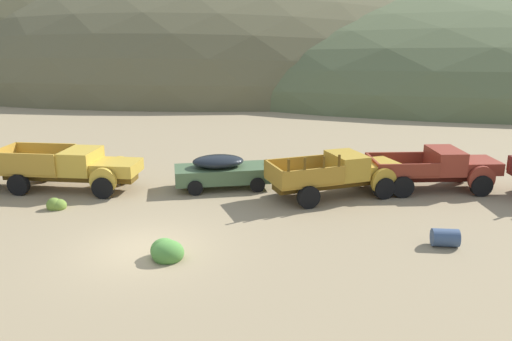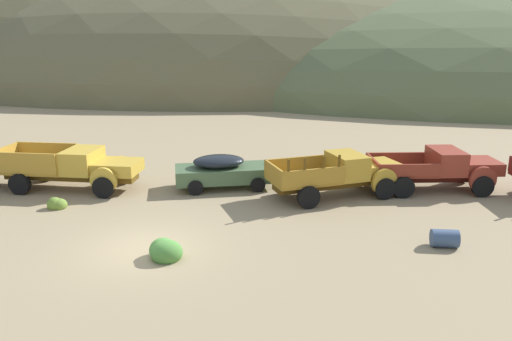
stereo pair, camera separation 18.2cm
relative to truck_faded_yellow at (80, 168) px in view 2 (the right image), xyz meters
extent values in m
plane|color=#998460|center=(3.68, -6.93, -1.02)|extent=(300.00, 300.00, 0.00)
ellipsoid|color=brown|center=(-22.76, 64.55, -1.02)|extent=(116.26, 69.47, 43.95)
ellipsoid|color=brown|center=(12.77, 54.69, -1.02)|extent=(95.66, 66.72, 32.61)
ellipsoid|color=#56603D|center=(50.08, 53.35, -1.02)|extent=(115.54, 86.19, 27.57)
cube|color=#746354|center=(-3.85, 0.98, 0.22)|extent=(0.76, 2.06, 0.55)
cube|color=brown|center=(-0.41, 0.09, -0.36)|extent=(6.17, 2.26, 0.36)
cube|color=gold|center=(1.79, -0.39, 0.10)|extent=(2.25, 2.12, 0.55)
cube|color=#B7B2A8|center=(2.67, -0.58, 0.07)|extent=(0.33, 1.19, 0.44)
cylinder|color=gold|center=(1.32, -1.35, -0.26)|extent=(1.21, 0.43, 1.20)
cylinder|color=gold|center=(1.76, 0.68, -0.26)|extent=(1.21, 0.43, 1.20)
cube|color=gold|center=(0.16, -0.03, 0.35)|extent=(1.81, 2.26, 1.05)
cube|color=black|center=(0.78, -0.17, 0.56)|extent=(0.41, 1.67, 0.59)
cube|color=#B5882D|center=(-2.04, 0.44, -0.12)|extent=(3.46, 2.70, 0.12)
cube|color=#B5882D|center=(-2.26, -0.58, 0.42)|extent=(3.03, 0.75, 0.95)
cube|color=#B5882D|center=(-1.82, 1.47, 0.42)|extent=(3.03, 0.75, 0.95)
cube|color=#B5882D|center=(-3.48, 0.76, 0.42)|extent=(0.54, 2.07, 0.95)
cylinder|color=black|center=(1.31, -1.40, -0.54)|extent=(1.00, 0.48, 0.96)
cylinder|color=black|center=(1.77, 0.73, -0.54)|extent=(1.00, 0.48, 0.96)
cylinder|color=black|center=(-2.52, -0.57, -0.54)|extent=(1.00, 0.48, 0.96)
cylinder|color=black|center=(-2.06, 1.56, -0.54)|extent=(1.00, 0.48, 0.96)
cube|color=#47603D|center=(6.64, -0.38, -0.34)|extent=(4.65, 2.11, 0.68)
ellipsoid|color=black|center=(6.37, -0.40, 0.26)|extent=(2.46, 1.75, 0.57)
ellipsoid|color=#47603D|center=(8.68, -0.24, -0.27)|extent=(1.09, 1.51, 0.61)
cylinder|color=black|center=(8.10, -1.19, -0.68)|extent=(0.69, 0.25, 0.68)
cylinder|color=black|center=(7.98, 0.62, -0.68)|extent=(0.69, 0.25, 0.68)
cylinder|color=black|center=(5.30, -1.38, -0.68)|extent=(0.69, 0.25, 0.68)
cylinder|color=black|center=(5.18, 0.42, -0.68)|extent=(0.69, 0.25, 0.68)
cube|color=#593D12|center=(11.46, -2.08, -0.36)|extent=(5.69, 2.26, 0.36)
cube|color=#B28928|center=(13.47, -1.59, 0.10)|extent=(2.13, 2.07, 0.55)
cube|color=#B7B2A8|center=(14.28, -1.39, 0.07)|extent=(0.36, 1.15, 0.44)
cylinder|color=#B28928|center=(13.48, -2.63, -0.26)|extent=(1.21, 0.46, 1.20)
cylinder|color=#B28928|center=(13.00, -0.67, -0.26)|extent=(1.21, 0.46, 1.20)
cube|color=#B28928|center=(11.98, -1.96, 0.35)|extent=(1.73, 2.21, 1.05)
cube|color=black|center=(12.55, -1.82, 0.56)|extent=(0.44, 1.62, 0.59)
cube|color=#A47826|center=(9.97, -2.45, -0.12)|extent=(3.24, 2.66, 0.12)
cube|color=#A47826|center=(10.21, -3.44, 0.29)|extent=(2.78, 0.77, 0.70)
cube|color=#A47826|center=(9.73, -1.46, 0.29)|extent=(2.78, 0.77, 0.70)
cube|color=#A47826|center=(8.65, -2.77, 0.29)|extent=(0.58, 2.01, 0.70)
cube|color=#593D12|center=(9.11, -3.71, 0.89)|extent=(0.10, 0.10, 0.50)
cube|color=#593D12|center=(9.80, -3.54, 0.89)|extent=(0.10, 0.10, 0.50)
cube|color=#593D12|center=(10.62, -3.34, 0.89)|extent=(0.10, 0.10, 0.50)
cube|color=#593D12|center=(11.31, -3.17, 0.89)|extent=(0.10, 0.10, 0.50)
cylinder|color=black|center=(13.50, -2.68, -0.54)|extent=(1.00, 0.50, 0.96)
cylinder|color=black|center=(12.99, -0.61, -0.54)|extent=(1.00, 0.50, 0.96)
cylinder|color=black|center=(9.99, -3.54, -0.54)|extent=(1.00, 0.50, 0.96)
cylinder|color=black|center=(9.49, -1.47, -0.54)|extent=(1.00, 0.50, 0.96)
cube|color=#42140D|center=(16.17, -1.55, -0.36)|extent=(5.54, 1.28, 0.36)
cube|color=maroon|center=(18.19, -1.65, 0.10)|extent=(1.82, 1.88, 0.55)
cube|color=#B7B2A8|center=(19.00, -1.69, 0.07)|extent=(0.14, 1.23, 0.44)
cylinder|color=maroon|center=(17.91, -2.70, -0.26)|extent=(1.21, 0.24, 1.20)
cylinder|color=maroon|center=(18.01, -0.57, -0.26)|extent=(1.21, 0.24, 1.20)
cube|color=maroon|center=(16.69, -1.57, 0.35)|extent=(1.37, 2.12, 1.05)
cube|color=black|center=(17.26, -1.60, 0.56)|extent=(0.14, 1.75, 0.59)
cube|color=maroon|center=(14.67, -1.47, -0.12)|extent=(2.88, 2.29, 0.12)
cube|color=maroon|center=(14.61, -2.54, 0.22)|extent=(2.78, 0.24, 0.55)
cube|color=maroon|center=(14.72, -0.40, 0.22)|extent=(2.78, 0.24, 0.55)
cube|color=maroon|center=(13.34, -1.40, 0.22)|extent=(0.21, 2.15, 0.55)
cylinder|color=black|center=(17.90, -2.76, -0.54)|extent=(0.97, 0.33, 0.96)
cylinder|color=black|center=(18.02, -0.52, -0.54)|extent=(0.97, 0.33, 0.96)
cylinder|color=black|center=(14.38, -2.58, -0.54)|extent=(0.97, 0.33, 0.96)
cylinder|color=black|center=(14.49, -0.34, -0.54)|extent=(0.97, 0.33, 0.96)
cylinder|color=#384C6B|center=(13.89, -7.73, -0.71)|extent=(0.99, 0.78, 0.62)
ellipsoid|color=olive|center=(-0.47, -2.59, -0.85)|extent=(0.62, 0.56, 0.62)
ellipsoid|color=olive|center=(-0.27, -2.62, -0.89)|extent=(0.58, 0.53, 0.45)
ellipsoid|color=olive|center=(-0.29, -2.59, -0.87)|extent=(0.65, 0.58, 0.53)
ellipsoid|color=#4C8438|center=(4.52, -7.84, -0.79)|extent=(1.05, 0.95, 0.82)
ellipsoid|color=#4C8438|center=(4.39, -7.62, -0.80)|extent=(0.89, 0.80, 0.81)
camera|label=1|loc=(5.86, -23.07, 6.22)|focal=35.67mm
camera|label=2|loc=(6.04, -23.09, 6.22)|focal=35.67mm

